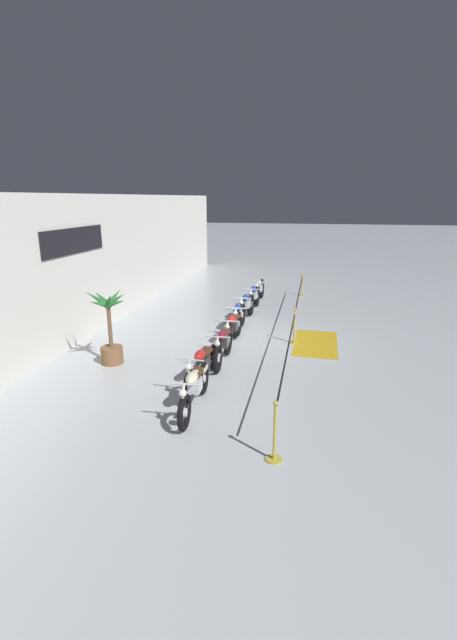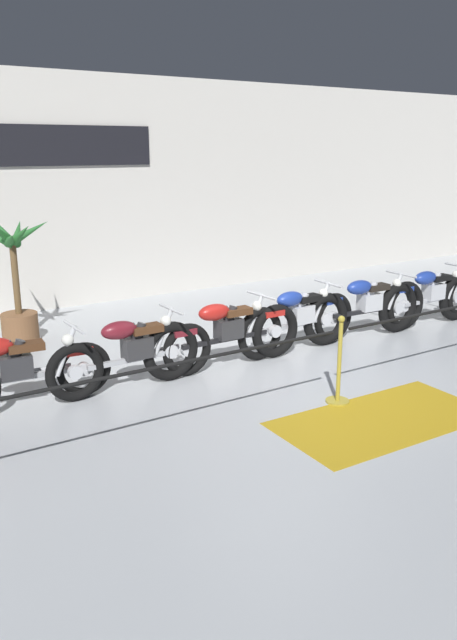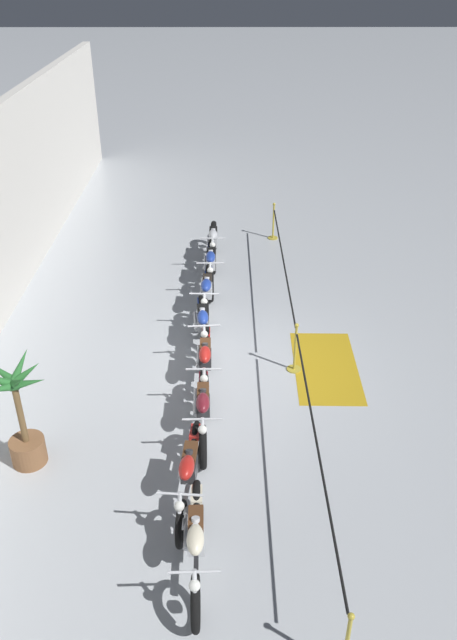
% 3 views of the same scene
% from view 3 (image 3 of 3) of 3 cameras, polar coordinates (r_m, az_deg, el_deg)
% --- Properties ---
extents(ground_plane, '(120.00, 120.00, 0.00)m').
position_cam_3_polar(ground_plane, '(12.31, 0.58, -4.23)').
color(ground_plane, '#B2B7BC').
extents(motorcycle_cream_0, '(2.22, 0.62, 0.92)m').
position_cam_3_polar(motorcycle_cream_0, '(8.57, -3.00, -19.83)').
color(motorcycle_cream_0, black).
rests_on(motorcycle_cream_0, ground).
extents(motorcycle_red_1, '(2.32, 0.62, 0.91)m').
position_cam_3_polar(motorcycle_red_1, '(9.43, -3.67, -13.86)').
color(motorcycle_red_1, black).
rests_on(motorcycle_red_1, ground).
extents(motorcycle_maroon_2, '(2.23, 0.62, 0.93)m').
position_cam_3_polar(motorcycle_maroon_2, '(10.48, -2.33, -8.34)').
color(motorcycle_maroon_2, black).
rests_on(motorcycle_maroon_2, ground).
extents(motorcycle_red_3, '(2.44, 0.62, 0.97)m').
position_cam_3_polar(motorcycle_red_3, '(11.54, -2.14, -4.07)').
color(motorcycle_red_3, black).
rests_on(motorcycle_red_3, ground).
extents(motorcycle_blue_4, '(2.22, 0.62, 0.96)m').
position_cam_3_polar(motorcycle_blue_4, '(12.64, -2.37, -0.63)').
color(motorcycle_blue_4, black).
rests_on(motorcycle_blue_4, ground).
extents(motorcycle_blue_5, '(2.46, 0.62, 0.98)m').
position_cam_3_polar(motorcycle_blue_5, '(13.78, -2.00, 2.28)').
color(motorcycle_blue_5, black).
rests_on(motorcycle_blue_5, ground).
extents(motorcycle_blue_6, '(2.41, 0.62, 0.99)m').
position_cam_3_polar(motorcycle_blue_6, '(15.04, -1.63, 4.88)').
color(motorcycle_blue_6, black).
rests_on(motorcycle_blue_6, ground).
extents(motorcycle_silver_7, '(2.25, 0.62, 0.98)m').
position_cam_3_polar(motorcycle_silver_7, '(16.25, -1.41, 6.93)').
color(motorcycle_silver_7, black).
rests_on(motorcycle_silver_7, ground).
extents(potted_palm_left_of_row, '(1.08, 1.09, 1.99)m').
position_cam_3_polar(potted_palm_left_of_row, '(10.20, -18.42, -8.63)').
color(potted_palm_left_of_row, brown).
rests_on(potted_palm_left_of_row, ground).
extents(stanchion_far_left, '(12.30, 0.28, 1.05)m').
position_cam_3_polar(stanchion_far_left, '(10.85, 6.82, -5.08)').
color(stanchion_far_left, gold).
rests_on(stanchion_far_left, ground).
extents(stanchion_mid_left, '(0.28, 0.28, 1.05)m').
position_cam_3_polar(stanchion_mid_left, '(12.08, 6.09, -3.15)').
color(stanchion_mid_left, gold).
rests_on(stanchion_mid_left, ground).
extents(stanchion_mid_right, '(0.28, 0.28, 1.05)m').
position_cam_3_polar(stanchion_mid_right, '(17.71, 4.11, 8.53)').
color(stanchion_mid_right, gold).
rests_on(stanchion_mid_right, ground).
extents(floor_banner, '(2.47, 1.28, 0.01)m').
position_cam_3_polar(floor_banner, '(12.44, 8.87, -4.22)').
color(floor_banner, '#B78E19').
rests_on(floor_banner, ground).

